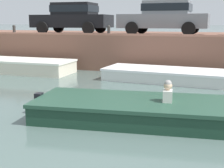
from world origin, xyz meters
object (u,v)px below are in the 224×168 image
at_px(boat_moored_west_cream, 13,65).
at_px(car_leftmost_black, 73,17).
at_px(boat_moored_central_white, 171,75).
at_px(mooring_bollard_west, 14,29).
at_px(car_left_inner_grey, 165,16).
at_px(mooring_bollard_mid, 109,30).
at_px(motorboat_passing, 146,110).

relative_size(boat_moored_west_cream, car_leftmost_black, 1.47).
bearing_deg(boat_moored_central_white, mooring_bollard_west, 168.05).
distance_m(car_left_inner_grey, mooring_bollard_mid, 2.80).
height_order(motorboat_passing, car_leftmost_black, car_leftmost_black).
height_order(boat_moored_west_cream, car_left_inner_grey, car_left_inner_grey).
height_order(boat_moored_central_white, mooring_bollard_west, mooring_bollard_west).
relative_size(car_leftmost_black, car_left_inner_grey, 0.98).
bearing_deg(boat_moored_central_white, mooring_bollard_mid, 150.98).
xyz_separation_m(boat_moored_central_white, car_left_inner_grey, (-0.85, 3.28, 2.23)).
bearing_deg(boat_moored_west_cream, boat_moored_central_white, -0.21).
relative_size(boat_moored_west_cream, boat_moored_central_white, 1.07).
relative_size(boat_moored_west_cream, mooring_bollard_west, 13.39).
xyz_separation_m(car_left_inner_grey, mooring_bollard_west, (-7.25, -1.57, -0.61)).
relative_size(boat_moored_central_white, car_leftmost_black, 1.37).
height_order(boat_moored_west_cream, mooring_bollard_mid, mooring_bollard_mid).
relative_size(motorboat_passing, mooring_bollard_mid, 12.81).
bearing_deg(boat_moored_west_cream, mooring_bollard_mid, 23.19).
bearing_deg(boat_moored_central_white, car_leftmost_black, 149.55).
height_order(motorboat_passing, car_left_inner_grey, car_left_inner_grey).
height_order(boat_moored_central_white, motorboat_passing, motorboat_passing).
bearing_deg(car_left_inner_grey, boat_moored_west_cream, -152.23).
bearing_deg(car_leftmost_black, car_left_inner_grey, -0.04).
height_order(car_leftmost_black, mooring_bollard_west, car_leftmost_black).
xyz_separation_m(motorboat_passing, car_leftmost_black, (-5.74, 8.26, 2.22)).
bearing_deg(mooring_bollard_mid, mooring_bollard_west, 180.00).
xyz_separation_m(motorboat_passing, mooring_bollard_west, (-8.25, 6.69, 1.61)).
relative_size(car_left_inner_grey, mooring_bollard_mid, 9.35).
relative_size(car_leftmost_black, mooring_bollard_mid, 9.12).
bearing_deg(car_left_inner_grey, mooring_bollard_west, -167.80).
distance_m(boat_moored_west_cream, mooring_bollard_west, 2.54).
xyz_separation_m(car_left_inner_grey, mooring_bollard_mid, (-2.24, -1.57, -0.61)).
relative_size(boat_moored_west_cream, car_left_inner_grey, 1.43).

